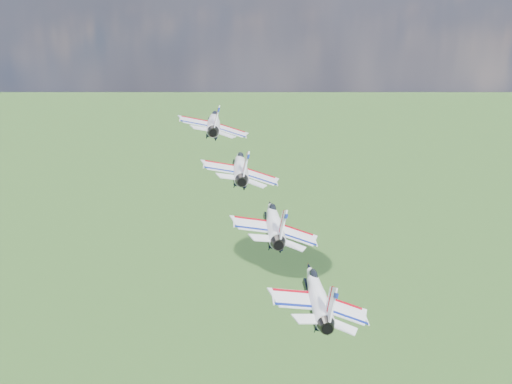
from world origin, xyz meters
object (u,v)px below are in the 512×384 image
(jet_0, at_px, (214,122))
(jet_1, at_px, (240,166))
(jet_3, at_px, (317,293))
(jet_2, at_px, (274,221))

(jet_0, xyz_separation_m, jet_1, (7.93, -9.51, -3.61))
(jet_1, distance_m, jet_3, 25.80)
(jet_1, relative_size, jet_2, 1.00)
(jet_2, bearing_deg, jet_0, 107.44)
(jet_0, height_order, jet_1, jet_0)
(jet_0, distance_m, jet_1, 12.90)
(jet_2, bearing_deg, jet_1, 107.44)
(jet_1, bearing_deg, jet_3, -72.56)
(jet_2, relative_size, jet_3, 1.00)
(jet_0, relative_size, jet_3, 1.00)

